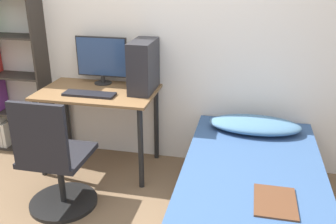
{
  "coord_description": "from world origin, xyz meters",
  "views": [
    {
      "loc": [
        0.76,
        -1.71,
        1.75
      ],
      "look_at": [
        0.23,
        0.73,
        0.75
      ],
      "focal_mm": 40.0,
      "sensor_mm": 36.0,
      "label": 1
    }
  ],
  "objects_px": {
    "office_chair": "(55,168)",
    "monitor": "(102,59)",
    "bed": "(250,201)",
    "keyboard": "(89,94)",
    "pc_tower": "(144,66)",
    "bookshelf": "(9,80)"
  },
  "relations": [
    {
      "from": "office_chair",
      "to": "monitor",
      "type": "bearing_deg",
      "value": 86.9
    },
    {
      "from": "office_chair",
      "to": "monitor",
      "type": "height_order",
      "value": "monitor"
    },
    {
      "from": "monitor",
      "to": "bed",
      "type": "bearing_deg",
      "value": -31.04
    },
    {
      "from": "bed",
      "to": "keyboard",
      "type": "bearing_deg",
      "value": 160.16
    },
    {
      "from": "keyboard",
      "to": "pc_tower",
      "type": "relative_size",
      "value": 1.01
    },
    {
      "from": "pc_tower",
      "to": "office_chair",
      "type": "bearing_deg",
      "value": -121.08
    },
    {
      "from": "bookshelf",
      "to": "pc_tower",
      "type": "height_order",
      "value": "bookshelf"
    },
    {
      "from": "bookshelf",
      "to": "office_chair",
      "type": "relative_size",
      "value": 1.66
    },
    {
      "from": "bookshelf",
      "to": "monitor",
      "type": "distance_m",
      "value": 0.99
    },
    {
      "from": "bed",
      "to": "bookshelf",
      "type": "bearing_deg",
      "value": 161.01
    },
    {
      "from": "bookshelf",
      "to": "pc_tower",
      "type": "bearing_deg",
      "value": -3.82
    },
    {
      "from": "bed",
      "to": "monitor",
      "type": "xyz_separation_m",
      "value": [
        -1.36,
        0.82,
        0.73
      ]
    },
    {
      "from": "bed",
      "to": "pc_tower",
      "type": "distance_m",
      "value": 1.38
    },
    {
      "from": "office_chair",
      "to": "bed",
      "type": "relative_size",
      "value": 0.5
    },
    {
      "from": "keyboard",
      "to": "pc_tower",
      "type": "distance_m",
      "value": 0.51
    },
    {
      "from": "pc_tower",
      "to": "bookshelf",
      "type": "bearing_deg",
      "value": 176.18
    },
    {
      "from": "bed",
      "to": "monitor",
      "type": "bearing_deg",
      "value": 148.96
    },
    {
      "from": "bookshelf",
      "to": "bed",
      "type": "height_order",
      "value": "bookshelf"
    },
    {
      "from": "bookshelf",
      "to": "office_chair",
      "type": "xyz_separation_m",
      "value": [
        0.91,
        -0.86,
        -0.36
      ]
    },
    {
      "from": "bed",
      "to": "keyboard",
      "type": "relative_size",
      "value": 4.23
    },
    {
      "from": "monitor",
      "to": "pc_tower",
      "type": "height_order",
      "value": "pc_tower"
    },
    {
      "from": "bookshelf",
      "to": "monitor",
      "type": "relative_size",
      "value": 3.21
    }
  ]
}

